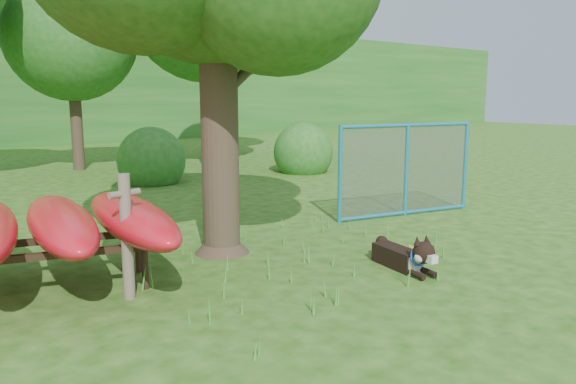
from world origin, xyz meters
TOP-DOWN VIEW (x-y plane):
  - ground at (0.00, 0.00)m, footprint 80.00×80.00m
  - wooden_post at (-2.15, 1.26)m, footprint 0.40×0.16m
  - kayak_rack at (-3.00, 2.21)m, footprint 3.64×3.93m
  - husky_dog at (1.16, -0.13)m, footprint 0.51×1.23m
  - fence_section at (3.95, 2.10)m, footprint 3.01×0.81m
  - wildflower_clump at (1.44, 0.01)m, footprint 0.12×0.11m
  - bg_tree_c at (1.50, 13.00)m, footprint 4.00×4.00m
  - bg_tree_d at (5.00, 11.00)m, footprint 4.80×4.80m
  - bg_tree_e at (8.00, 14.00)m, footprint 4.60×4.60m
  - shrub_right at (6.50, 8.00)m, footprint 1.80×1.80m
  - shrub_mid at (2.00, 9.00)m, footprint 1.80×1.80m

SIDE VIEW (x-z plane):
  - ground at x=0.00m, z-range 0.00..0.00m
  - shrub_right at x=6.50m, z-range -0.90..0.90m
  - shrub_mid at x=2.00m, z-range -0.90..0.90m
  - husky_dog at x=1.16m, z-range -0.08..0.48m
  - wildflower_clump at x=1.44m, z-range 0.08..0.34m
  - wooden_post at x=-2.15m, z-range 0.04..1.50m
  - kayak_rack at x=-3.00m, z-range 0.28..1.34m
  - fence_section at x=3.95m, z-range -0.60..2.40m
  - bg_tree_c at x=1.50m, z-range 1.05..7.17m
  - bg_tree_d at x=5.00m, z-range 1.33..8.83m
  - bg_tree_e at x=8.00m, z-range 1.46..9.01m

